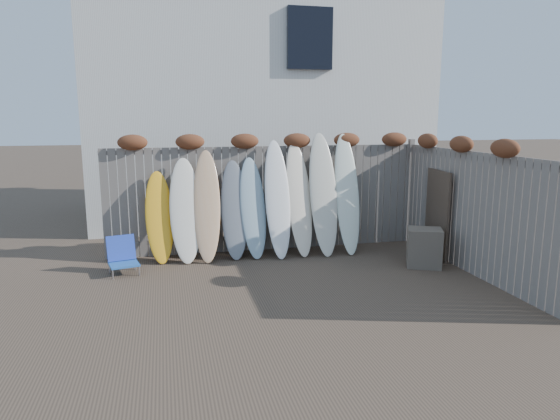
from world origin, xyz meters
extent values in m
plane|color=#493A2D|center=(0.00, 0.00, 0.00)|extent=(80.00, 80.00, 0.00)
cube|color=slate|center=(0.00, 2.40, 1.00)|extent=(6.00, 0.10, 2.00)
cube|color=slate|center=(3.00, 2.40, 1.05)|extent=(0.10, 0.10, 2.10)
ellipsoid|color=brown|center=(-2.40, 2.36, 2.10)|extent=(0.52, 0.28, 0.28)
ellipsoid|color=brown|center=(-1.40, 2.36, 2.10)|extent=(0.52, 0.28, 0.28)
ellipsoid|color=brown|center=(-0.40, 2.36, 2.10)|extent=(0.52, 0.28, 0.28)
ellipsoid|color=brown|center=(0.60, 2.36, 2.10)|extent=(0.52, 0.28, 0.28)
ellipsoid|color=brown|center=(1.60, 2.36, 2.10)|extent=(0.52, 0.28, 0.28)
ellipsoid|color=brown|center=(2.60, 2.36, 2.10)|extent=(0.52, 0.28, 0.28)
cube|color=slate|center=(3.00, 0.20, 1.00)|extent=(0.10, 4.40, 2.00)
ellipsoid|color=brown|center=(2.96, -0.50, 2.10)|extent=(0.28, 0.56, 0.28)
ellipsoid|color=brown|center=(2.96, 0.60, 2.10)|extent=(0.28, 0.56, 0.28)
ellipsoid|color=brown|center=(2.96, 1.70, 2.10)|extent=(0.28, 0.56, 0.28)
cube|color=silver|center=(0.50, 6.50, 3.00)|extent=(8.00, 5.00, 6.00)
cube|color=black|center=(1.30, 3.95, 4.20)|extent=(1.00, 0.12, 1.30)
cube|color=#235BB1|center=(-2.58, 1.39, 0.17)|extent=(0.53, 0.49, 0.03)
cube|color=#233FB2|center=(-2.63, 1.60, 0.40)|extent=(0.47, 0.24, 0.42)
cylinder|color=#B9B9C1|center=(-2.74, 1.17, 0.09)|extent=(0.03, 0.03, 0.17)
cylinder|color=silver|center=(-2.82, 1.50, 0.09)|extent=(0.03, 0.03, 0.17)
cylinder|color=silver|center=(-2.34, 1.27, 0.09)|extent=(0.03, 0.03, 0.17)
cylinder|color=#B1B0B8|center=(-2.42, 1.60, 0.09)|extent=(0.03, 0.03, 0.17)
cube|color=brown|center=(2.43, 0.69, 0.33)|extent=(0.71, 0.66, 0.66)
cube|color=#3E3625|center=(2.95, 1.23, 0.80)|extent=(0.19, 1.07, 1.60)
ellipsoid|color=#FFAF1C|center=(-1.99, 2.04, 0.80)|extent=(0.53, 0.61, 1.60)
ellipsoid|color=white|center=(-1.54, 1.99, 0.92)|extent=(0.55, 0.66, 1.83)
ellipsoid|color=#ECA47A|center=(-1.16, 1.97, 0.98)|extent=(0.54, 0.74, 1.96)
ellipsoid|color=slate|center=(-0.66, 2.02, 0.88)|extent=(0.51, 0.65, 1.77)
ellipsoid|color=#90ADBE|center=(-0.32, 2.00, 0.91)|extent=(0.51, 0.68, 1.82)
ellipsoid|color=white|center=(0.13, 1.95, 1.06)|extent=(0.46, 0.75, 2.13)
ellipsoid|color=#F9E9CF|center=(0.55, 1.98, 1.04)|extent=(0.52, 0.77, 2.08)
ellipsoid|color=beige|center=(1.00, 1.93, 1.13)|extent=(0.53, 0.80, 2.25)
ellipsoid|color=white|center=(1.47, 1.93, 1.12)|extent=(0.49, 0.80, 2.23)
camera|label=1|loc=(-1.87, -6.84, 2.57)|focal=32.00mm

